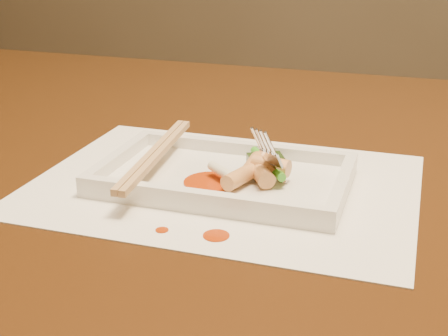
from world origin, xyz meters
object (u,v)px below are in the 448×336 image
(fork, at_px, (295,111))
(plate_base, at_px, (224,180))
(table, at_px, (200,213))
(chopstick_a, at_px, (152,153))
(placemat, at_px, (224,184))

(fork, bearing_deg, plate_base, -165.58)
(table, distance_m, fork, 0.26)
(table, xyz_separation_m, chopstick_a, (-0.01, -0.12, 0.13))
(chopstick_a, bearing_deg, table, 86.51)
(placemat, xyz_separation_m, plate_base, (0.00, 0.00, 0.00))
(plate_base, relative_size, chopstick_a, 1.17)
(plate_base, bearing_deg, chopstick_a, 180.00)
(table, relative_size, plate_base, 5.38)
(chopstick_a, distance_m, fork, 0.16)
(table, xyz_separation_m, fork, (0.14, -0.11, 0.18))
(placemat, xyz_separation_m, fork, (0.07, 0.02, 0.08))
(table, xyz_separation_m, plate_base, (0.07, -0.12, 0.11))
(fork, bearing_deg, placemat, -165.58)
(table, bearing_deg, placemat, -59.03)
(table, distance_m, chopstick_a, 0.18)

